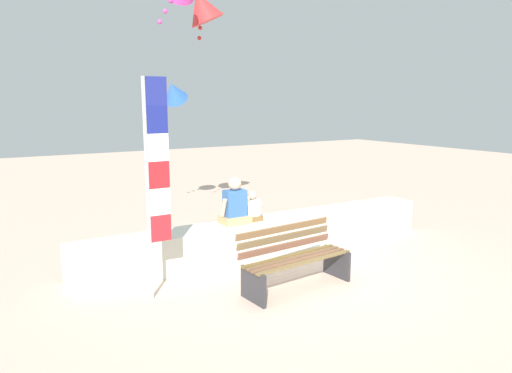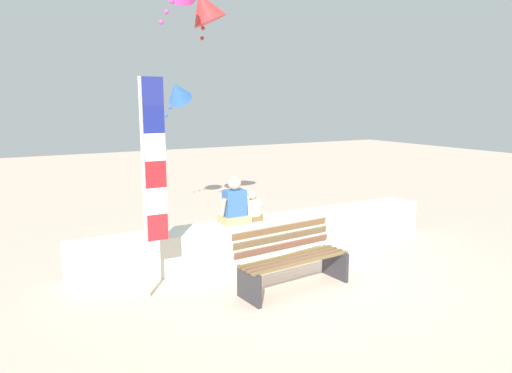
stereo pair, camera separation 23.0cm
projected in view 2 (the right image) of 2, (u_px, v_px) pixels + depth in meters
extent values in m
plane|color=beige|center=(306.00, 273.00, 7.32)|extent=(40.00, 40.00, 0.00)
cube|color=beige|center=(268.00, 235.00, 8.28)|extent=(6.81, 0.65, 0.63)
cube|color=brown|center=(303.00, 262.00, 6.47)|extent=(1.70, 0.21, 0.03)
cube|color=brown|center=(298.00, 260.00, 6.57)|extent=(1.70, 0.21, 0.03)
cube|color=brown|center=(293.00, 258.00, 6.66)|extent=(1.70, 0.21, 0.03)
cube|color=brown|center=(288.00, 256.00, 6.75)|extent=(1.70, 0.21, 0.03)
cube|color=brown|center=(283.00, 246.00, 6.81)|extent=(1.70, 0.19, 0.10)
cube|color=brown|center=(283.00, 237.00, 6.81)|extent=(1.70, 0.19, 0.10)
cube|color=brown|center=(282.00, 228.00, 6.81)|extent=(1.70, 0.19, 0.10)
cube|color=#2D2D33|center=(249.00, 286.00, 6.21)|extent=(0.09, 0.53, 0.45)
cube|color=#2D2D33|center=(335.00, 264.00, 7.09)|extent=(0.09, 0.53, 0.45)
cube|color=tan|center=(235.00, 219.00, 7.91)|extent=(0.47, 0.38, 0.13)
cube|color=#325F9C|center=(235.00, 203.00, 7.86)|extent=(0.36, 0.23, 0.45)
cylinder|color=#D8AE8E|center=(223.00, 208.00, 7.74)|extent=(0.07, 0.18, 0.33)
cylinder|color=#D8AE8E|center=(247.00, 205.00, 7.96)|extent=(0.07, 0.18, 0.33)
sphere|color=#D8AE8E|center=(234.00, 183.00, 7.80)|extent=(0.22, 0.22, 0.22)
cube|color=brown|center=(252.00, 218.00, 8.08)|extent=(0.31, 0.25, 0.08)
cube|color=silver|center=(252.00, 208.00, 8.05)|extent=(0.24, 0.15, 0.29)
cylinder|color=#DDAD8D|center=(245.00, 211.00, 7.97)|extent=(0.05, 0.12, 0.21)
cylinder|color=#DDAD8D|center=(260.00, 209.00, 8.11)|extent=(0.05, 0.12, 0.21)
sphere|color=#DDAD8D|center=(252.00, 195.00, 8.01)|extent=(0.15, 0.15, 0.15)
cylinder|color=#B7B7BC|center=(144.00, 191.00, 6.15)|extent=(0.05, 0.05, 2.98)
cube|color=red|center=(158.00, 227.00, 6.32)|extent=(0.28, 0.02, 0.37)
cube|color=white|center=(157.00, 201.00, 6.25)|extent=(0.28, 0.02, 0.37)
cube|color=red|center=(156.00, 174.00, 6.19)|extent=(0.28, 0.02, 0.37)
cube|color=white|center=(155.00, 147.00, 6.12)|extent=(0.28, 0.02, 0.37)
cube|color=navy|center=(154.00, 119.00, 6.06)|extent=(0.28, 0.02, 0.37)
cube|color=navy|center=(153.00, 91.00, 5.99)|extent=(0.28, 0.02, 0.37)
cone|color=red|center=(204.00, 7.00, 8.92)|extent=(0.97, 0.84, 0.78)
sphere|color=red|center=(204.00, 18.00, 9.05)|extent=(0.08, 0.08, 0.08)
sphere|color=red|center=(203.00, 28.00, 9.18)|extent=(0.08, 0.08, 0.08)
sphere|color=red|center=(202.00, 38.00, 9.30)|extent=(0.08, 0.08, 0.08)
cone|color=blue|center=(178.00, 91.00, 10.40)|extent=(0.87, 0.87, 0.69)
sphere|color=blue|center=(174.00, 100.00, 10.46)|extent=(0.08, 0.08, 0.08)
sphere|color=blue|center=(170.00, 108.00, 10.51)|extent=(0.08, 0.08, 0.08)
sphere|color=blue|center=(166.00, 116.00, 10.57)|extent=(0.08, 0.08, 0.08)
sphere|color=blue|center=(162.00, 123.00, 10.63)|extent=(0.08, 0.08, 0.08)
sphere|color=#D0409E|center=(172.00, 1.00, 7.91)|extent=(0.08, 0.08, 0.08)
sphere|color=#D0409E|center=(166.00, 12.00, 7.90)|extent=(0.08, 0.08, 0.08)
sphere|color=#D0409E|center=(161.00, 22.00, 7.88)|extent=(0.08, 0.08, 0.08)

